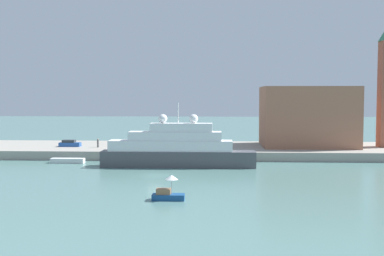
{
  "coord_description": "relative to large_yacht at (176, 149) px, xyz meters",
  "views": [
    {
      "loc": [
        8.96,
        -71.64,
        11.84
      ],
      "look_at": [
        5.04,
        6.0,
        6.65
      ],
      "focal_mm": 46.34,
      "sensor_mm": 36.0,
      "label": 1
    }
  ],
  "objects": [
    {
      "name": "harbor_building",
      "position": [
        24.74,
        18.7,
        4.66
      ],
      "size": [
        18.03,
        14.03,
        11.85
      ],
      "primitive_type": "cube",
      "color": "#9E664C",
      "rests_on": "quay_dock"
    },
    {
      "name": "mooring_bollard",
      "position": [
        5.15,
        8.17,
        -0.92
      ],
      "size": [
        0.45,
        0.45,
        0.7
      ],
      "primitive_type": "cylinder",
      "color": "black",
      "rests_on": "quay_dock"
    },
    {
      "name": "quay_dock",
      "position": [
        -2.26,
        17.35,
        -2.09
      ],
      "size": [
        110.0,
        21.23,
        1.65
      ],
      "primitive_type": "cube",
      "color": "gray",
      "rests_on": "ground"
    },
    {
      "name": "person_figure",
      "position": [
        -16.45,
        13.99,
        -0.46
      ],
      "size": [
        0.36,
        0.36,
        1.73
      ],
      "color": "#4C4C4C",
      "rests_on": "quay_dock"
    },
    {
      "name": "work_barge",
      "position": [
        -19.25,
        3.49,
        -2.5
      ],
      "size": [
        5.81,
        1.54,
        0.84
      ],
      "primitive_type": "cube",
      "color": "silver",
      "rests_on": "ground"
    },
    {
      "name": "large_yacht",
      "position": [
        0.0,
        0.0,
        0.0
      ],
      "size": [
        25.39,
        3.66,
        10.61
      ],
      "color": "#4C4C51",
      "rests_on": "ground"
    },
    {
      "name": "ground",
      "position": [
        -2.26,
        -9.27,
        -2.92
      ],
      "size": [
        400.0,
        400.0,
        0.0
      ],
      "primitive_type": "plane",
      "color": "slate"
    },
    {
      "name": "parked_car",
      "position": [
        -22.39,
        15.21,
        -0.69
      ],
      "size": [
        4.15,
        1.7,
        1.32
      ],
      "color": "#1E4C99",
      "rests_on": "quay_dock"
    },
    {
      "name": "small_motorboat",
      "position": [
        1.21,
        -25.9,
        -2.03
      ],
      "size": [
        3.65,
        1.49,
        2.85
      ],
      "color": "navy",
      "rests_on": "ground"
    }
  ]
}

